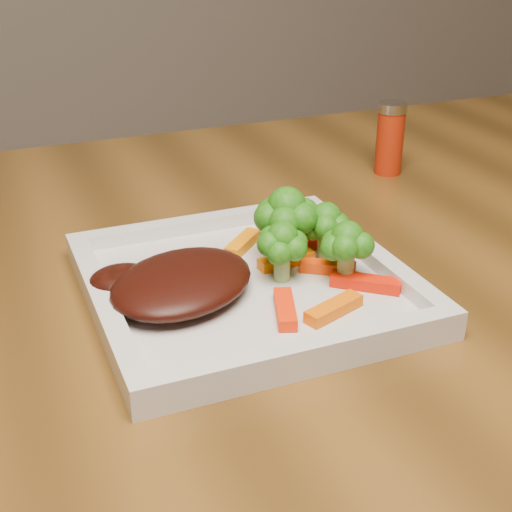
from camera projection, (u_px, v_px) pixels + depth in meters
name	position (u px, v px, depth m)	size (l,w,h in m)	color
dining_table	(401.00, 485.00, 0.94)	(1.60, 0.90, 0.75)	brown
plate	(246.00, 289.00, 0.63)	(0.27, 0.27, 0.01)	silver
steak	(182.00, 282.00, 0.60)	(0.13, 0.10, 0.03)	black
broccoli_0	(286.00, 226.00, 0.66)	(0.07, 0.07, 0.07)	#156E12
broccoli_1	(326.00, 227.00, 0.66)	(0.05, 0.05, 0.06)	#177012
broccoli_2	(347.00, 251.00, 0.62)	(0.05, 0.05, 0.06)	#265F0F
broccoli_3	(282.00, 248.00, 0.62)	(0.05, 0.05, 0.06)	#187313
carrot_0	(334.00, 309.00, 0.58)	(0.06, 0.02, 0.01)	#EB6303
carrot_1	(366.00, 282.00, 0.62)	(0.06, 0.02, 0.01)	red
carrot_2	(285.00, 309.00, 0.58)	(0.06, 0.02, 0.01)	#FF2804
carrot_3	(323.00, 241.00, 0.70)	(0.06, 0.02, 0.01)	#F82504
carrot_4	(243.00, 243.00, 0.69)	(0.05, 0.01, 0.01)	orange
carrot_5	(328.00, 267.00, 0.65)	(0.05, 0.01, 0.01)	#FF3E04
carrot_6	(286.00, 260.00, 0.66)	(0.05, 0.01, 0.01)	#FF6D04
spice_shaker	(390.00, 138.00, 0.91)	(0.03, 0.03, 0.09)	#9D1F08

